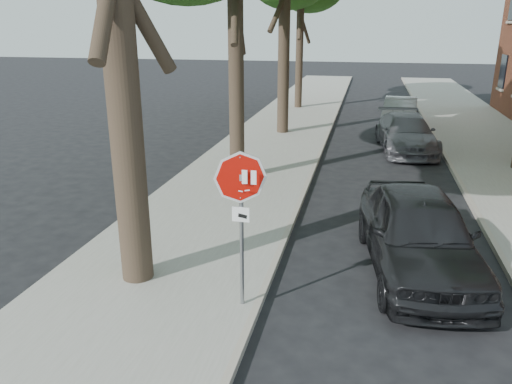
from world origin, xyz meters
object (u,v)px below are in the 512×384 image
car_a (418,233)px  car_b (400,113)px  stop_sign (241,200)px  car_c (406,133)px

car_a → car_b: size_ratio=1.13×
car_a → car_b: 14.68m
stop_sign → car_a: stop_sign is taller
car_b → car_c: 4.65m
car_a → car_c: 10.03m
stop_sign → car_c: size_ratio=0.57×
car_b → car_c: bearing=-84.4°
car_a → car_b: car_a is taller
car_a → car_b: bearing=80.6°
car_b → car_c: size_ratio=0.89×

